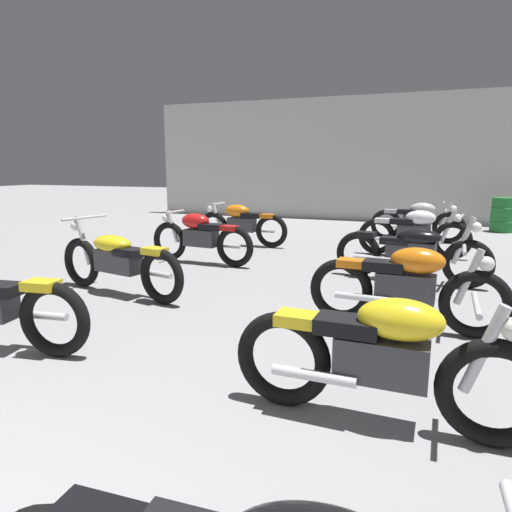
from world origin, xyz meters
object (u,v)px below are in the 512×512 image
object	(u,v)px
motorcycle_left_row_3	(200,236)
motorcycle_right_row_5	(417,220)
motorcycle_left_row_4	(241,223)
motorcycle_right_row_3	(412,251)
oil_drum	(503,215)
motorcycle_right_row_2	(406,285)
motorcycle_right_row_1	(383,357)
motorcycle_left_row_2	(118,260)
motorcycle_right_row_4	(414,232)

from	to	relation	value
motorcycle_left_row_3	motorcycle_right_row_5	xyz separation A→B (m)	(3.31, 3.74, 0.00)
motorcycle_left_row_4	motorcycle_right_row_3	size ratio (longest dim) A/B	0.91
motorcycle_left_row_4	oil_drum	bearing A→B (deg)	38.46
motorcycle_left_row_3	motorcycle_left_row_4	distance (m)	1.86
motorcycle_right_row_2	motorcycle_right_row_5	size ratio (longest dim) A/B	1.00
motorcycle_left_row_4	oil_drum	size ratio (longest dim) A/B	2.32
motorcycle_right_row_1	motorcycle_right_row_5	xyz separation A→B (m)	(-0.10, 7.75, 0.00)
motorcycle_left_row_2	motorcycle_left_row_3	xyz separation A→B (m)	(0.08, 2.09, 0.01)
motorcycle_right_row_4	oil_drum	distance (m)	4.56
motorcycle_left_row_4	motorcycle_right_row_1	bearing A→B (deg)	-59.58
motorcycle_right_row_2	motorcycle_right_row_3	world-z (taller)	motorcycle_right_row_3
motorcycle_left_row_4	motorcycle_right_row_3	bearing A→B (deg)	-29.32
motorcycle_left_row_3	motorcycle_right_row_5	size ratio (longest dim) A/B	1.00
motorcycle_right_row_1	motorcycle_right_row_2	bearing A→B (deg)	89.25
motorcycle_right_row_2	motorcycle_right_row_5	bearing A→B (deg)	91.24
motorcycle_right_row_3	oil_drum	size ratio (longest dim) A/B	2.55
motorcycle_right_row_4	motorcycle_right_row_5	bearing A→B (deg)	90.63
motorcycle_right_row_3	motorcycle_right_row_5	size ratio (longest dim) A/B	1.10
motorcycle_right_row_3	oil_drum	bearing A→B (deg)	73.17
motorcycle_left_row_2	motorcycle_right_row_4	world-z (taller)	motorcycle_left_row_2
motorcycle_right_row_2	motorcycle_right_row_4	xyz separation A→B (m)	(-0.11, 4.00, 0.00)
motorcycle_right_row_1	motorcycle_right_row_3	world-z (taller)	motorcycle_right_row_3
motorcycle_right_row_1	motorcycle_right_row_5	size ratio (longest dim) A/B	1.00
motorcycle_left_row_3	motorcycle_right_row_1	size ratio (longest dim) A/B	1.00
motorcycle_right_row_5	oil_drum	size ratio (longest dim) A/B	2.32
motorcycle_left_row_3	oil_drum	world-z (taller)	motorcycle_left_row_3
motorcycle_right_row_1	motorcycle_left_row_3	bearing A→B (deg)	130.36
motorcycle_left_row_4	motorcycle_right_row_1	xyz separation A→B (m)	(3.45, -5.87, 0.00)
motorcycle_left_row_4	motorcycle_right_row_3	xyz separation A→B (m)	(3.42, -1.92, -0.01)
motorcycle_right_row_4	oil_drum	bearing A→B (deg)	65.40
motorcycle_left_row_3	motorcycle_right_row_4	world-z (taller)	same
motorcycle_right_row_1	motorcycle_right_row_2	size ratio (longest dim) A/B	1.00
motorcycle_right_row_2	oil_drum	bearing A→B (deg)	77.59
motorcycle_left_row_3	motorcycle_right_row_3	distance (m)	3.38
motorcycle_left_row_2	motorcycle_left_row_4	size ratio (longest dim) A/B	1.09
motorcycle_right_row_4	motorcycle_left_row_2	bearing A→B (deg)	-130.47
motorcycle_right_row_5	motorcycle_left_row_2	bearing A→B (deg)	-120.13
motorcycle_right_row_2	motorcycle_left_row_4	bearing A→B (deg)	131.21
motorcycle_left_row_4	motorcycle_right_row_3	world-z (taller)	motorcycle_right_row_3
motorcycle_left_row_2	motorcycle_right_row_2	world-z (taller)	motorcycle_left_row_2
motorcycle_right_row_3	oil_drum	distance (m)	6.38
motorcycle_left_row_3	motorcycle_right_row_4	size ratio (longest dim) A/B	1.00
motorcycle_left_row_4	motorcycle_right_row_2	xyz separation A→B (m)	(3.47, -3.97, 0.00)
motorcycle_left_row_4	motorcycle_right_row_2	bearing A→B (deg)	-48.79
motorcycle_left_row_2	motorcycle_right_row_5	distance (m)	6.74
motorcycle_right_row_1	motorcycle_left_row_4	bearing A→B (deg)	120.42
motorcycle_left_row_4	motorcycle_right_row_5	world-z (taller)	same
motorcycle_left_row_4	motorcycle_right_row_1	world-z (taller)	same
motorcycle_right_row_4	motorcycle_right_row_5	xyz separation A→B (m)	(-0.02, 1.84, 0.00)
motorcycle_right_row_5	oil_drum	distance (m)	3.00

